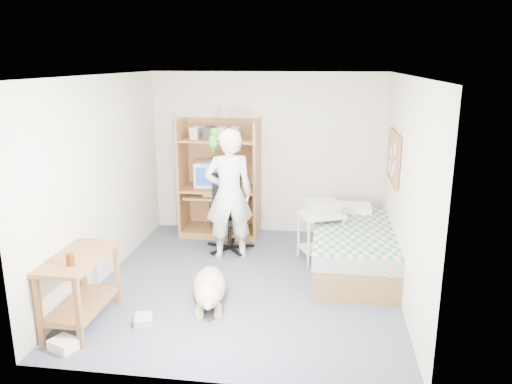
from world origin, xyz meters
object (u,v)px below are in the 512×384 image
(person, at_px, (229,194))
(printer_cart, at_px, (321,229))
(bed, at_px, (353,248))
(computer_hutch, at_px, (220,183))
(office_chair, at_px, (229,223))
(side_desk, at_px, (80,279))
(dog, at_px, (209,288))

(person, xyz_separation_m, printer_cart, (1.25, 0.07, -0.46))
(bed, distance_m, person, 1.80)
(computer_hutch, distance_m, office_chair, 0.80)
(side_desk, xyz_separation_m, printer_cart, (2.42, 2.07, -0.05))
(office_chair, bearing_deg, person, -96.02)
(office_chair, bearing_deg, side_desk, -134.26)
(person, bearing_deg, bed, 154.89)
(person, bearing_deg, computer_hutch, -89.67)
(person, bearing_deg, dog, 72.76)
(side_desk, bearing_deg, person, 59.67)
(computer_hutch, xyz_separation_m, person, (0.32, -0.93, 0.08))
(printer_cart, bearing_deg, computer_hutch, 127.52)
(bed, relative_size, side_desk, 2.02)
(bed, relative_size, printer_cart, 2.92)
(side_desk, relative_size, printer_cart, 1.45)
(computer_hutch, distance_m, bed, 2.35)
(office_chair, xyz_separation_m, dog, (0.11, -1.70, -0.20))
(person, height_order, printer_cart, person)
(computer_hutch, xyz_separation_m, office_chair, (0.25, -0.63, -0.43))
(side_desk, height_order, dog, side_desk)
(side_desk, relative_size, office_chair, 0.92)
(side_desk, bearing_deg, dog, 26.74)
(computer_hutch, relative_size, dog, 1.57)
(dog, relative_size, printer_cart, 1.66)
(person, bearing_deg, printer_cart, 164.31)
(bed, height_order, side_desk, side_desk)
(office_chair, height_order, dog, office_chair)
(side_desk, bearing_deg, computer_hutch, 73.86)
(dog, height_order, printer_cart, printer_cart)
(person, bearing_deg, side_desk, 40.95)
(person, xyz_separation_m, dog, (0.04, -1.39, -0.71))
(bed, height_order, dog, bed)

